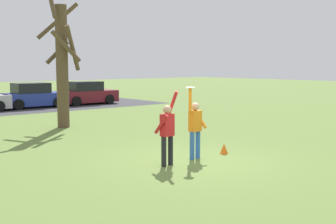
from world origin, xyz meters
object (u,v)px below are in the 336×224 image
Objects in this scene: frisbee_disc at (190,88)px; parked_car_maroon at (87,94)px; person_catcher at (195,126)px; field_cone_orange at (224,149)px; parked_car_blue at (33,96)px; bare_tree_tall at (62,61)px; person_defender at (167,130)px.

frisbee_disc is 18.65m from parked_car_maroon.
field_cone_orange is (1.18, -0.07, -0.82)m from person_catcher.
parked_car_blue is 3.84m from parked_car_maroon.
parked_car_blue is at bearing 75.01° from bare_tree_tall.
frisbee_disc is at bearing -91.45° from bare_tree_tall.
person_defender reaches higher than field_cone_orange.
person_defender is 0.32× the size of bare_tree_tall.
bare_tree_tall is (-6.30, -9.10, 2.19)m from parked_car_maroon.
bare_tree_tall reaches higher than parked_car_blue.
bare_tree_tall is at bearing -102.89° from parked_car_blue.
person_defender is 6.37× the size of field_cone_orange.
person_catcher is 17.67m from parked_car_blue.
parked_car_blue and parked_car_maroon have the same top height.
field_cone_orange is at bearing -4.58° from person_defender.
frisbee_disc is 17.78m from parked_car_blue.
bare_tree_tall is (-2.46, -9.20, 2.19)m from parked_car_blue.
person_catcher is at bearing 176.73° from field_cone_orange.
parked_car_blue is at bearing 81.33° from frisbee_disc.
parked_car_maroon is 18.21m from field_cone_orange.
person_catcher is 18.50m from parked_car_maroon.
frisbee_disc is (0.94, 0.10, 1.11)m from person_defender.
person_catcher reaches higher than parked_car_blue.
person_catcher reaches higher than field_cone_orange.
person_catcher is 8.52m from bare_tree_tall.
field_cone_orange is (1.19, -8.37, -2.76)m from bare_tree_tall.
person_catcher is at bearing -89.90° from bare_tree_tall.
person_catcher is at bearing -107.76° from parked_car_maroon.
parked_car_blue is (2.45, 17.50, -0.25)m from person_catcher.
parked_car_blue is at bearing -179.37° from parked_car_maroon.
field_cone_orange is (-1.27, -17.57, -0.57)m from parked_car_blue.
parked_car_blue is at bearing 72.59° from person_defender.
bare_tree_tall reaches higher than field_cone_orange.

